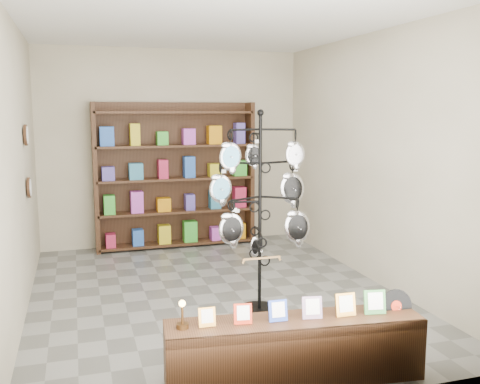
% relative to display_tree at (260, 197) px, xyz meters
% --- Properties ---
extents(ground, '(5.00, 5.00, 0.00)m').
position_rel_display_tree_xyz_m(ground, '(-0.33, 0.66, -1.21)').
color(ground, slate).
rests_on(ground, ground).
extents(room_envelope, '(5.00, 5.00, 5.00)m').
position_rel_display_tree_xyz_m(room_envelope, '(-0.33, 0.66, 0.64)').
color(room_envelope, '#C0B59B').
rests_on(room_envelope, ground).
extents(display_tree, '(1.07, 0.95, 2.09)m').
position_rel_display_tree_xyz_m(display_tree, '(0.00, 0.00, 0.00)').
color(display_tree, black).
rests_on(display_tree, ground).
extents(front_shelf, '(2.02, 0.62, 0.70)m').
position_rel_display_tree_xyz_m(front_shelf, '(-0.22, -1.45, -0.96)').
color(front_shelf, black).
rests_on(front_shelf, ground).
extents(back_shelving, '(2.42, 0.36, 2.20)m').
position_rel_display_tree_xyz_m(back_shelving, '(-0.33, 2.96, -0.18)').
color(back_shelving, black).
rests_on(back_shelving, ground).
extents(wall_clocks, '(0.03, 0.24, 0.84)m').
position_rel_display_tree_xyz_m(wall_clocks, '(-2.30, 1.46, 0.29)').
color(wall_clocks, black).
rests_on(wall_clocks, ground).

